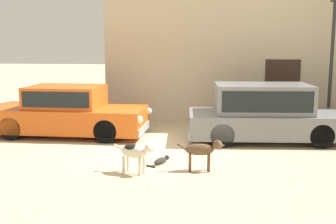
{
  "coord_description": "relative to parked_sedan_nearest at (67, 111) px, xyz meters",
  "views": [
    {
      "loc": [
        1.64,
        -10.05,
        2.62
      ],
      "look_at": [
        0.46,
        0.2,
        0.9
      ],
      "focal_mm": 44.43,
      "sensor_mm": 36.0,
      "label": 1
    }
  ],
  "objects": [
    {
      "name": "ground_plane",
      "position": [
        2.55,
        -1.24,
        -0.7
      ],
      "size": [
        80.0,
        80.0,
        0.0
      ],
      "primitive_type": "plane",
      "color": "tan"
    },
    {
      "name": "parked_sedan_nearest",
      "position": [
        0.0,
        0.0,
        0.0
      ],
      "size": [
        4.58,
        1.83,
        1.42
      ],
      "rotation": [
        0.0,
        0.0,
        -0.01
      ],
      "color": "#D15619",
      "rests_on": "ground_plane"
    },
    {
      "name": "parked_sedan_second",
      "position": [
        5.5,
        -0.04,
        0.09
      ],
      "size": [
        4.39,
        2.07,
        1.53
      ],
      "rotation": [
        0.0,
        0.0,
        0.07
      ],
      "color": "slate",
      "rests_on": "ground_plane"
    },
    {
      "name": "stray_dog_spotted",
      "position": [
        3.97,
        -2.97,
        -0.25
      ],
      "size": [
        1.0,
        0.23,
        0.7
      ],
      "rotation": [
        0.0,
        0.0,
        0.06
      ],
      "color": "brown",
      "rests_on": "ground_plane"
    },
    {
      "name": "stray_dog_tan",
      "position": [
        2.61,
        -3.29,
        -0.24
      ],
      "size": [
        0.94,
        0.43,
        0.69
      ],
      "rotation": [
        0.0,
        0.0,
        5.93
      ],
      "color": "beige",
      "rests_on": "ground_plane"
    },
    {
      "name": "stray_cat",
      "position": [
        3.04,
        -2.56,
        -0.63
      ],
      "size": [
        0.46,
        0.57,
        0.16
      ],
      "rotation": [
        0.0,
        0.0,
        1.03
      ],
      "color": "#2D2B28",
      "rests_on": "ground_plane"
    },
    {
      "name": "street_lamp",
      "position": [
        7.58,
        1.53,
        1.88
      ],
      "size": [
        0.22,
        0.22,
        4.07
      ],
      "color": "#2D2B28",
      "rests_on": "ground_plane"
    }
  ]
}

